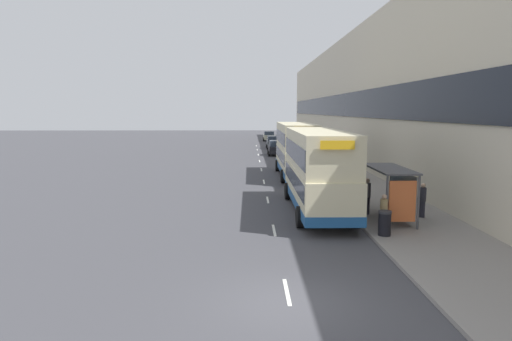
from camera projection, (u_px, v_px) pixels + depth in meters
ground_plane at (289, 303)px, 12.73m from camera, size 220.00×220.00×0.00m
pavement at (317, 158)px, 50.98m from camera, size 5.00×93.00×0.14m
terrace_facade at (354, 99)px, 50.18m from camera, size 3.10×93.00×13.13m
lane_mark_0 at (287, 292)px, 13.52m from camera, size 0.12×2.00×0.01m
lane_mark_1 at (274, 230)px, 20.44m from camera, size 0.12×2.00×0.01m
lane_mark_2 at (268, 200)px, 27.37m from camera, size 0.12×2.00×0.01m
lane_mark_3 at (264, 182)px, 34.29m from camera, size 0.12×2.00×0.01m
lane_mark_4 at (261, 170)px, 41.22m from camera, size 0.12×2.00×0.01m
lane_mark_5 at (260, 161)px, 48.14m from camera, size 0.12×2.00×0.01m
lane_mark_6 at (258, 155)px, 55.06m from camera, size 0.12×2.00×0.01m
lane_mark_7 at (257, 150)px, 61.99m from camera, size 0.12×2.00×0.01m
lane_mark_8 at (256, 146)px, 68.91m from camera, size 0.12×2.00×0.01m
bus_shelter at (395, 184)px, 21.49m from camera, size 1.60×4.20×2.48m
double_decker_bus_near at (318, 169)px, 23.83m from camera, size 2.85×10.45×4.30m
double_decker_bus_ahead at (296, 149)px, 36.64m from camera, size 2.85×10.31×4.30m
car_0 at (269, 136)px, 79.86m from camera, size 2.06×4.42×1.69m
car_1 at (273, 142)px, 64.04m from camera, size 1.99×4.49×1.77m
car_2 at (277, 148)px, 54.42m from camera, size 2.09×4.19×1.76m
pedestrian_at_shelter at (422, 200)px, 22.26m from camera, size 0.33×0.33×1.69m
pedestrian_1 at (367, 196)px, 22.91m from camera, size 0.36×0.36×1.83m
pedestrian_2 at (384, 213)px, 19.59m from camera, size 0.33×0.33×1.64m
litter_bin at (385, 223)px, 19.04m from camera, size 0.55×0.55×1.05m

